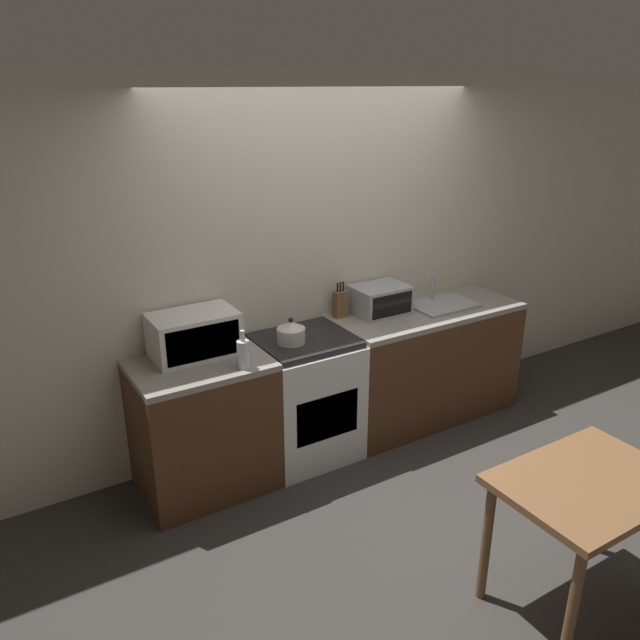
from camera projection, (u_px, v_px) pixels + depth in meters
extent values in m
plane|color=#33302D|center=(414.00, 497.00, 4.06)|extent=(16.00, 16.00, 0.00)
cube|color=beige|center=(320.00, 263.00, 4.53)|extent=(10.00, 0.06, 2.60)
cube|color=#4C2D19|center=(204.00, 428.00, 4.04)|extent=(0.85, 0.62, 0.86)
cube|color=gray|center=(199.00, 365.00, 3.88)|extent=(0.85, 0.62, 0.04)
cube|color=#4C2D19|center=(424.00, 365.00, 4.94)|extent=(1.52, 0.62, 0.86)
cube|color=gray|center=(427.00, 312.00, 4.78)|extent=(1.52, 0.62, 0.04)
cube|color=silver|center=(305.00, 399.00, 4.41)|extent=(0.66, 0.62, 0.86)
cube|color=black|center=(304.00, 341.00, 4.25)|extent=(0.64, 0.57, 0.04)
cube|color=black|center=(327.00, 417.00, 4.17)|extent=(0.48, 0.02, 0.32)
cylinder|color=beige|center=(291.00, 335.00, 4.14)|extent=(0.19, 0.19, 0.10)
cone|color=beige|center=(291.00, 325.00, 4.12)|extent=(0.18, 0.18, 0.05)
sphere|color=black|center=(291.00, 320.00, 4.10)|extent=(0.03, 0.03, 0.03)
cube|color=silver|center=(194.00, 334.00, 3.93)|extent=(0.54, 0.34, 0.28)
cube|color=black|center=(203.00, 343.00, 3.80)|extent=(0.47, 0.01, 0.22)
cylinder|color=silver|center=(243.00, 354.00, 3.77)|extent=(0.08, 0.08, 0.18)
cylinder|color=silver|center=(242.00, 336.00, 3.72)|extent=(0.03, 0.03, 0.07)
cube|color=brown|center=(340.00, 304.00, 4.58)|extent=(0.10, 0.07, 0.20)
cylinder|color=black|center=(338.00, 287.00, 4.52)|extent=(0.01, 0.01, 0.07)
cylinder|color=black|center=(340.00, 287.00, 4.54)|extent=(0.01, 0.01, 0.07)
cylinder|color=black|center=(343.00, 286.00, 4.55)|extent=(0.01, 0.01, 0.07)
cube|color=#999BA0|center=(380.00, 299.00, 4.67)|extent=(0.41, 0.31, 0.21)
cube|color=black|center=(392.00, 305.00, 4.55)|extent=(0.36, 0.01, 0.17)
cube|color=#999BA0|center=(442.00, 305.00, 4.84)|extent=(0.50, 0.36, 0.02)
cylinder|color=#999BA0|center=(433.00, 286.00, 4.89)|extent=(0.03, 0.03, 0.22)
cube|color=brown|center=(590.00, 483.00, 3.00)|extent=(0.88, 0.64, 0.04)
cylinder|color=brown|center=(572.00, 611.00, 2.74)|extent=(0.05, 0.05, 0.70)
cylinder|color=brown|center=(486.00, 542.00, 3.16)|extent=(0.05, 0.05, 0.70)
cylinder|color=brown|center=(584.00, 494.00, 3.53)|extent=(0.05, 0.05, 0.70)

